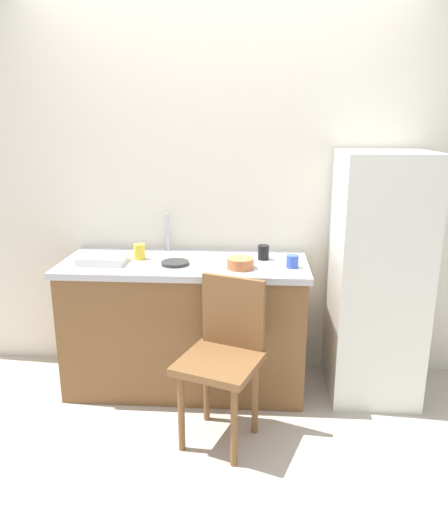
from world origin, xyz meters
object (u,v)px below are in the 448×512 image
chair (224,353)px  hotplate (175,263)px  cup_blue (292,261)px  refrigerator (377,277)px  cup_yellow (139,252)px  terracotta_bowl (240,263)px  dish_tray (103,259)px  cup_black (263,252)px

chair → hotplate: 0.67m
cup_blue → refrigerator: bearing=11.7°
chair → cup_yellow: 0.90m
cup_yellow → cup_blue: bearing=-7.2°
terracotta_bowl → cup_blue: bearing=7.2°
refrigerator → chair: size_ratio=1.72×
refrigerator → cup_blue: (-0.53, -0.11, 0.12)m
chair → cup_yellow: cup_yellow is taller
dish_tray → cup_black: size_ratio=3.04×
dish_tray → terracotta_bowl: size_ratio=1.75×
refrigerator → dish_tray: refrigerator is taller
terracotta_bowl → hotplate: (-0.40, 0.05, -0.02)m
dish_tray → terracotta_bowl: (0.85, -0.06, 0.01)m
terracotta_bowl → cup_blue: (0.31, 0.04, 0.01)m
chair → hotplate: size_ratio=5.24×
dish_tray → cup_yellow: bearing=26.9°
dish_tray → cup_yellow: (0.21, 0.10, 0.02)m
chair → terracotta_bowl: bearing=100.3°
hotplate → terracotta_bowl: bearing=-7.5°
refrigerator → terracotta_bowl: refrigerator is taller
terracotta_bowl → cup_yellow: (-0.64, 0.16, 0.02)m
refrigerator → hotplate: bearing=-175.6°
chair → terracotta_bowl: 0.56m
hotplate → cup_black: bearing=15.9°
cup_black → hotplate: bearing=-164.1°
refrigerator → terracotta_bowl: size_ratio=9.53×
hotplate → cup_black: cup_black is taller
cup_blue → hotplate: bearing=178.9°
cup_blue → cup_yellow: cup_yellow is taller
dish_tray → cup_blue: cup_blue is taller
refrigerator → cup_black: bearing=175.3°
chair → cup_blue: cup_blue is taller
hotplate → cup_yellow: size_ratio=1.75×
dish_tray → cup_black: (0.99, 0.15, 0.02)m
terracotta_bowl → cup_black: cup_black is taller
cup_yellow → cup_black: bearing=3.4°
terracotta_bowl → refrigerator: bearing=10.1°
cup_yellow → hotplate: bearing=-23.6°
refrigerator → dish_tray: 1.69m
terracotta_bowl → hotplate: size_ratio=0.94×
terracotta_bowl → cup_black: bearing=56.1°
hotplate → dish_tray: bearing=179.7°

